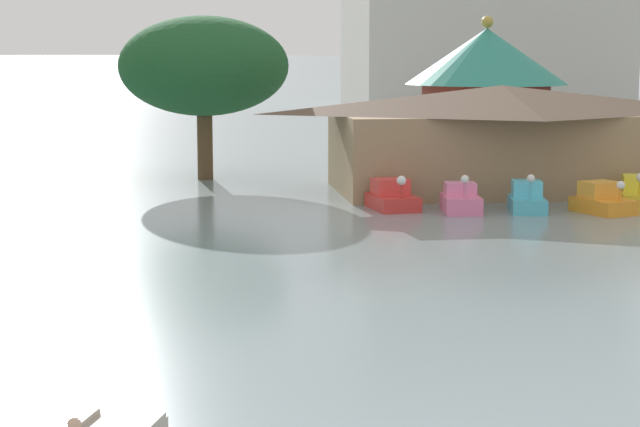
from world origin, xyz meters
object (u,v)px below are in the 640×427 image
at_px(pedal_boat_yellow, 637,194).
at_px(green_roof_pavilion, 486,88).
at_px(pedal_boat_pink, 461,200).
at_px(pedal_boat_cyan, 527,199).
at_px(boathouse, 501,136).
at_px(pedal_boat_red, 392,197).
at_px(pedal_boat_orange, 602,201).
at_px(shoreline_tree_mid, 204,66).

relative_size(pedal_boat_yellow, green_roof_pavilion, 0.31).
bearing_deg(green_roof_pavilion, pedal_boat_pink, -108.63).
distance_m(pedal_boat_cyan, pedal_boat_yellow, 5.28).
distance_m(pedal_boat_yellow, green_roof_pavilion, 18.31).
xyz_separation_m(boathouse, green_roof_pavilion, (2.79, 12.40, 1.76)).
bearing_deg(boathouse, pedal_boat_red, -140.16).
distance_m(pedal_boat_pink, boathouse, 7.54).
bearing_deg(pedal_boat_orange, pedal_boat_pink, -117.95).
bearing_deg(pedal_boat_orange, pedal_boat_cyan, -123.93).
distance_m(pedal_boat_cyan, green_roof_pavilion, 19.57).
relative_size(green_roof_pavilion, shoreline_tree_mid, 1.09).
bearing_deg(shoreline_tree_mid, boathouse, -25.59).
bearing_deg(pedal_boat_cyan, green_roof_pavilion, -179.44).
relative_size(pedal_boat_pink, boathouse, 0.15).
bearing_deg(pedal_boat_red, green_roof_pavilion, 144.97).
relative_size(pedal_boat_orange, green_roof_pavilion, 0.30).
relative_size(pedal_boat_pink, pedal_boat_orange, 0.88).
bearing_deg(pedal_boat_pink, pedal_boat_red, -108.76).
height_order(pedal_boat_red, pedal_boat_yellow, pedal_boat_red).
distance_m(pedal_boat_red, pedal_boat_yellow, 10.55).
height_order(pedal_boat_orange, green_roof_pavilion, green_roof_pavilion).
distance_m(pedal_boat_red, boathouse, 8.25).
xyz_separation_m(pedal_boat_red, green_roof_pavilion, (8.92, 17.52, 3.84)).
bearing_deg(green_roof_pavilion, pedal_boat_cyan, -100.67).
distance_m(pedal_boat_orange, boathouse, 7.82).
xyz_separation_m(pedal_boat_red, pedal_boat_yellow, (10.54, -0.32, 0.01)).
height_order(pedal_boat_orange, boathouse, boathouse).
bearing_deg(pedal_boat_yellow, shoreline_tree_mid, -105.35).
bearing_deg(shoreline_tree_mid, pedal_boat_orange, -41.15).
bearing_deg(pedal_boat_orange, boathouse, 177.48).
bearing_deg(pedal_boat_yellow, pedal_boat_orange, -33.49).
height_order(pedal_boat_orange, pedal_boat_yellow, pedal_boat_yellow).
relative_size(pedal_boat_cyan, pedal_boat_orange, 0.93).
bearing_deg(pedal_boat_orange, green_roof_pavilion, 159.07).
bearing_deg(pedal_boat_red, boathouse, 121.80).
bearing_deg(pedal_boat_orange, shoreline_tree_mid, -150.18).
bearing_deg(pedal_boat_red, pedal_boat_pink, 56.84).
height_order(pedal_boat_red, pedal_boat_cyan, pedal_boat_cyan).
bearing_deg(pedal_boat_pink, pedal_boat_orange, 87.45).
xyz_separation_m(pedal_boat_cyan, pedal_boat_orange, (2.90, -0.77, -0.00)).
height_order(pedal_boat_red, pedal_boat_orange, pedal_boat_red).
bearing_deg(pedal_boat_red, pedal_boat_orange, 67.64).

